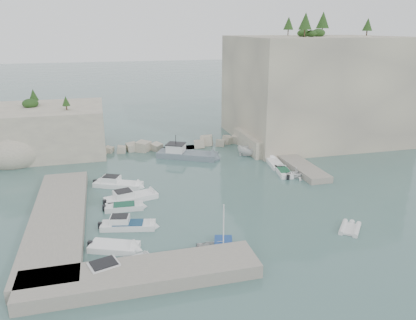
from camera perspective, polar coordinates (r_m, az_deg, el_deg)
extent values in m
plane|color=#486D69|center=(45.04, 1.94, -5.94)|extent=(400.00, 400.00, 0.00)
cube|color=beige|center=(72.13, 14.62, 9.72)|extent=(26.00, 22.00, 17.00)
cube|color=beige|center=(64.83, 8.47, 2.64)|extent=(8.00, 10.00, 2.50)
cube|color=beige|center=(66.56, -21.34, 3.99)|extent=(16.00, 14.00, 7.00)
cube|color=#9E9689|center=(42.62, -20.34, -7.80)|extent=(5.00, 24.00, 1.10)
cube|color=#9E9689|center=(32.30, -9.23, -15.63)|extent=(18.00, 4.00, 1.10)
cube|color=#9E9689|center=(58.34, 11.92, -0.19)|extent=(3.00, 16.00, 0.80)
cube|color=beige|center=(64.78, -4.45, 2.27)|extent=(28.00, 3.00, 1.40)
imported|color=silver|center=(35.66, 2.16, -12.89)|extent=(5.45, 4.56, 0.97)
imported|color=white|center=(53.39, 12.36, -2.42)|extent=(3.22, 2.88, 1.52)
imported|color=white|center=(61.34, 6.44, 0.61)|extent=(5.23, 2.95, 1.91)
cylinder|color=white|center=(34.40, 2.21, -9.20)|extent=(0.10, 0.10, 4.20)
cone|color=#1E4219|center=(64.68, 13.55, 18.48)|extent=(1.96, 1.96, 2.45)
cone|color=#1E4219|center=(76.42, 15.88, 18.43)|extent=(2.24, 2.24, 2.80)
cone|color=#1E4219|center=(72.64, 21.55, 17.32)|extent=(1.57, 1.57, 1.96)
cone|color=#1E4219|center=(76.76, 11.27, 18.36)|extent=(1.79, 1.79, 2.24)
cone|color=#1E4219|center=(67.83, -23.35, 8.43)|extent=(1.40, 1.40, 1.75)
cone|color=#1E4219|center=(62.40, -19.37, 7.85)|extent=(1.12, 1.12, 1.40)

